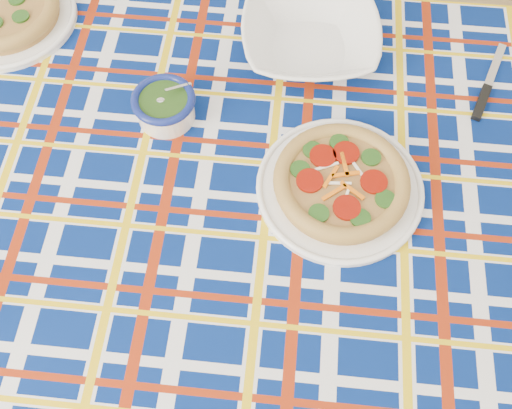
{
  "coord_description": "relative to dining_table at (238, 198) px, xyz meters",
  "views": [
    {
      "loc": [
        0.37,
        -0.17,
        1.71
      ],
      "look_at": [
        0.45,
        0.31,
        0.79
      ],
      "focal_mm": 40.0,
      "sensor_mm": 36.0,
      "label": 1
    }
  ],
  "objects": [
    {
      "name": "dining_table",
      "position": [
        0.0,
        0.0,
        0.0
      ],
      "size": [
        1.85,
        1.42,
        0.77
      ],
      "rotation": [
        0.0,
        0.0,
        -0.27
      ],
      "color": "brown",
      "rests_on": "floor"
    },
    {
      "name": "tablecloth",
      "position": [
        0.0,
        -0.0,
        0.03
      ],
      "size": [
        1.89,
        1.46,
        0.11
      ],
      "primitive_type": null,
      "rotation": [
        0.0,
        0.0,
        -0.27
      ],
      "color": "navy",
      "rests_on": "dining_table"
    },
    {
      "name": "main_focaccia_plate",
      "position": [
        0.19,
        -0.06,
        0.11
      ],
      "size": [
        0.42,
        0.42,
        0.06
      ],
      "primitive_type": null,
      "rotation": [
        0.0,
        0.0,
        -0.37
      ],
      "color": "#A07239",
      "rests_on": "tablecloth"
    },
    {
      "name": "pesto_bowl",
      "position": [
        -0.12,
        0.17,
        0.12
      ],
      "size": [
        0.15,
        0.15,
        0.08
      ],
      "primitive_type": null,
      "rotation": [
        0.0,
        0.0,
        -0.16
      ],
      "color": "#17330D",
      "rests_on": "tablecloth"
    },
    {
      "name": "serving_bowl",
      "position": [
        0.21,
        0.3,
        0.12
      ],
      "size": [
        0.34,
        0.34,
        0.07
      ],
      "primitive_type": "imported",
      "rotation": [
        0.0,
        0.0,
        -0.16
      ],
      "color": "white",
      "rests_on": "tablecloth"
    },
    {
      "name": "second_focaccia_plate",
      "position": [
        -0.45,
        0.5,
        0.11
      ],
      "size": [
        0.38,
        0.38,
        0.06
      ],
      "primitive_type": null,
      "rotation": [
        0.0,
        0.0,
        -0.2
      ],
      "color": "#A07239",
      "rests_on": "tablecloth"
    },
    {
      "name": "table_knife",
      "position": [
        0.59,
        0.18,
        0.08
      ],
      "size": [
        0.16,
        0.21,
        0.01
      ],
      "primitive_type": null,
      "rotation": [
        0.0,
        0.0,
        0.96
      ],
      "color": "silver",
      "rests_on": "tablecloth"
    }
  ]
}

